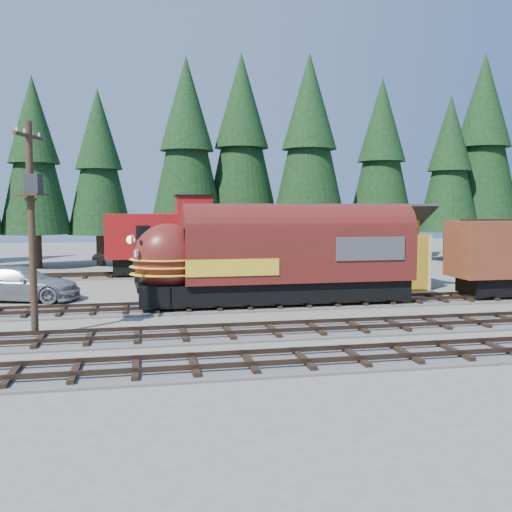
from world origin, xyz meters
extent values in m
plane|color=#6B665B|center=(0.00, 0.00, 0.00)|extent=(120.00, 120.00, 0.00)
cube|color=#4C4947|center=(-10.00, 18.00, 0.04)|extent=(32.00, 3.20, 0.08)
cube|color=#38281E|center=(-10.00, 17.28, 0.25)|extent=(32.00, 0.08, 0.16)
cube|color=#38281E|center=(-10.00, 18.72, 0.25)|extent=(32.00, 0.08, 0.16)
cube|color=#C68E1C|center=(0.00, 10.50, 1.70)|extent=(12.00, 6.00, 3.40)
cube|color=yellow|center=(0.00, 10.50, 4.12)|extent=(11.88, 3.30, 1.44)
cube|color=white|center=(-6.04, 9.50, 2.20)|extent=(0.06, 2.40, 0.60)
cone|color=black|center=(-19.77, 25.63, 9.33)|extent=(5.69, 5.69, 12.97)
cone|color=black|center=(-14.70, 26.58, 8.95)|extent=(5.46, 5.46, 12.44)
cone|color=black|center=(-7.13, 27.51, 10.88)|extent=(6.64, 6.64, 15.13)
cone|color=black|center=(-2.00, 28.43, 11.35)|extent=(6.92, 6.92, 15.77)
cone|color=black|center=(3.48, 24.97, 10.98)|extent=(6.70, 6.70, 15.26)
cone|color=black|center=(10.88, 26.23, 10.04)|extent=(6.13, 6.13, 13.96)
cone|color=black|center=(16.96, 24.66, 9.08)|extent=(5.54, 5.54, 12.63)
cone|color=black|center=(21.30, 26.19, 11.69)|extent=(7.13, 7.13, 16.24)
cube|color=black|center=(-3.98, 4.00, 0.83)|extent=(12.96, 2.32, 1.00)
cube|color=maroon|center=(-3.25, 4.00, 2.70)|extent=(11.83, 2.73, 2.73)
ellipsoid|color=maroon|center=(-9.89, 4.00, 2.60)|extent=(3.46, 2.67, 3.37)
cube|color=#38383A|center=(0.11, 4.00, 3.01)|extent=(3.64, 2.79, 1.18)
sphere|color=white|center=(-11.70, 4.00, 3.51)|extent=(0.40, 0.40, 0.40)
cube|color=black|center=(-8.45, 18.00, 0.86)|extent=(9.56, 2.47, 1.06)
cube|color=#9E1012|center=(-8.45, 18.00, 2.99)|extent=(10.63, 3.08, 3.19)
cube|color=#9E1012|center=(-7.39, 18.00, 5.22)|extent=(2.55, 2.34, 1.28)
cylinder|color=black|center=(-15.33, -0.88, 4.18)|extent=(0.28, 0.28, 8.37)
cube|color=#473321|center=(-15.33, -0.88, 7.81)|extent=(0.73, 1.98, 0.13)
cube|color=black|center=(-15.33, -0.88, 5.58)|extent=(1.29, 1.29, 0.07)
cube|color=#333338|center=(-15.19, -0.88, 6.00)|extent=(0.67, 0.61, 0.74)
imported|color=black|center=(-8.04, 8.06, 0.96)|extent=(7.59, 5.61, 1.92)
imported|color=#96999C|center=(-17.73, 8.42, 0.93)|extent=(6.84, 3.99, 1.86)
camera|label=1|loc=(-11.10, -24.23, 5.13)|focal=40.00mm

